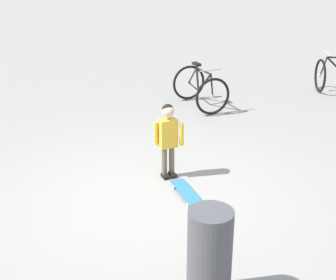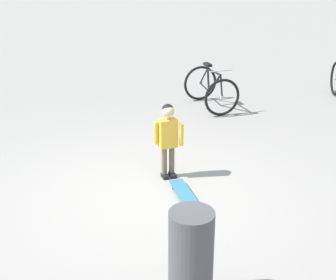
{
  "view_description": "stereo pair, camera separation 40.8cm",
  "coord_description": "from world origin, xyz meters",
  "px_view_note": "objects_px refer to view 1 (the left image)",
  "views": [
    {
      "loc": [
        -1.73,
        -5.22,
        3.11
      ],
      "look_at": [
        0.45,
        0.55,
        0.55
      ],
      "focal_mm": 52.51,
      "sensor_mm": 36.0,
      "label": 1
    },
    {
      "loc": [
        -1.35,
        -5.35,
        3.11
      ],
      "look_at": [
        0.45,
        0.55,
        0.55
      ],
      "focal_mm": 52.51,
      "sensor_mm": 36.0,
      "label": 2
    }
  ],
  "objects_px": {
    "bicycle_mid": "(200,88)",
    "trash_bin": "(209,257)",
    "skateboard": "(187,192)",
    "child_person": "(168,133)"
  },
  "relations": [
    {
      "from": "bicycle_mid",
      "to": "trash_bin",
      "type": "distance_m",
      "value": 5.58
    },
    {
      "from": "skateboard",
      "to": "bicycle_mid",
      "type": "bearing_deg",
      "value": 63.17
    },
    {
      "from": "child_person",
      "to": "trash_bin",
      "type": "xyz_separation_m",
      "value": [
        -0.54,
        -2.49,
        -0.19
      ]
    },
    {
      "from": "child_person",
      "to": "bicycle_mid",
      "type": "bearing_deg",
      "value": 57.66
    },
    {
      "from": "skateboard",
      "to": "bicycle_mid",
      "type": "distance_m",
      "value": 3.66
    },
    {
      "from": "bicycle_mid",
      "to": "skateboard",
      "type": "bearing_deg",
      "value": -116.83
    },
    {
      "from": "child_person",
      "to": "skateboard",
      "type": "distance_m",
      "value": 0.86
    },
    {
      "from": "skateboard",
      "to": "bicycle_mid",
      "type": "xyz_separation_m",
      "value": [
        1.65,
        3.25,
        0.32
      ]
    },
    {
      "from": "skateboard",
      "to": "trash_bin",
      "type": "xyz_separation_m",
      "value": [
        -0.57,
        -1.87,
        0.41
      ]
    },
    {
      "from": "skateboard",
      "to": "trash_bin",
      "type": "height_order",
      "value": "trash_bin"
    }
  ]
}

